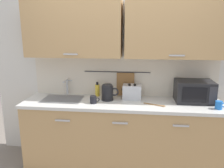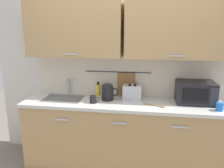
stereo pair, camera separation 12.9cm
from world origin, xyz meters
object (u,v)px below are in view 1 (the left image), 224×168
Objects in this scene: electric_kettle at (108,92)px; dish_soap_bottle at (97,90)px; mug_by_kettle at (219,105)px; toaster at (132,92)px; wooden_spoon at (157,105)px; mug_near_sink at (93,100)px; microwave at (194,91)px.

electric_kettle reaches higher than dish_soap_bottle.
dish_soap_bottle is 1.63× the size of mug_by_kettle.
toaster is (0.48, -0.08, 0.01)m from dish_soap_bottle.
mug_by_kettle reaches higher than wooden_spoon.
mug_by_kettle is at bearing -13.76° from dish_soap_bottle.
dish_soap_bottle is 1.63× the size of mug_near_sink.
microwave is at bearing -2.12° from toaster.
microwave reaches higher than mug_by_kettle.
dish_soap_bottle is at bearing 171.02° from toaster.
electric_kettle is 1.34m from mug_by_kettle.
microwave is 0.79m from toaster.
microwave reaches higher than electric_kettle.
mug_near_sink and mug_by_kettle have the same top height.
electric_kettle is at bearing 44.24° from mug_near_sink.
electric_kettle is 1.16× the size of dish_soap_bottle.
toaster is at bearing -8.98° from dish_soap_bottle.
toaster is at bearing 164.06° from mug_by_kettle.
electric_kettle reaches higher than wooden_spoon.
toaster is (-0.78, 0.03, -0.04)m from microwave.
mug_by_kettle is at bearing -15.94° from toaster.
mug_by_kettle is 0.45× the size of wooden_spoon.
mug_near_sink is 1.48m from mug_by_kettle.
electric_kettle is 0.23m from dish_soap_bottle.
electric_kettle is at bearing -45.00° from dish_soap_bottle.
electric_kettle is 0.32m from toaster.
mug_near_sink is at bearing -170.26° from microwave.
electric_kettle is at bearing 171.44° from mug_by_kettle.
toaster reaches higher than mug_by_kettle.
wooden_spoon is at bearing -155.61° from microwave.
microwave is 3.83× the size of mug_near_sink.
toaster is at bearing 177.88° from microwave.
wooden_spoon is (0.79, -0.32, -0.08)m from dish_soap_bottle.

